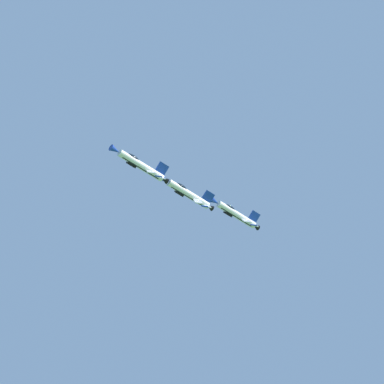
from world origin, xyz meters
TOP-DOWN VIEW (x-y plane):
  - fighter_jet_lead at (14.00, 107.90)m, footprint 14.87×9.19m
  - fighter_jet_left_wing at (26.62, 114.70)m, footprint 14.87×8.90m
  - fighter_jet_right_wing at (40.30, 120.89)m, footprint 14.87×9.21m

SIDE VIEW (x-z plane):
  - fighter_jet_lead at x=14.00m, z-range 111.34..119.29m
  - fighter_jet_left_wing at x=26.62m, z-range 111.67..120.11m
  - fighter_jet_right_wing at x=40.30m, z-range 114.05..121.99m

